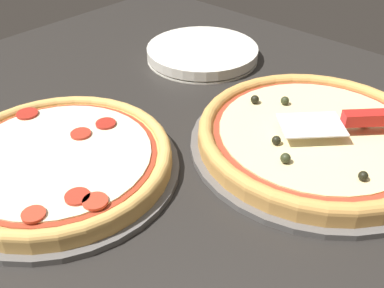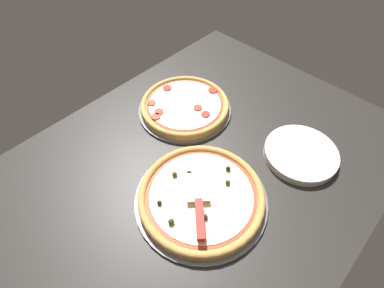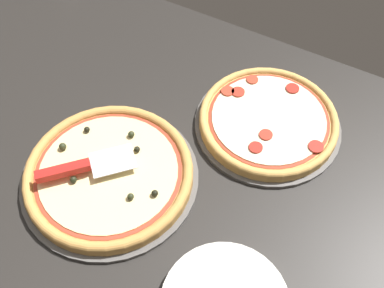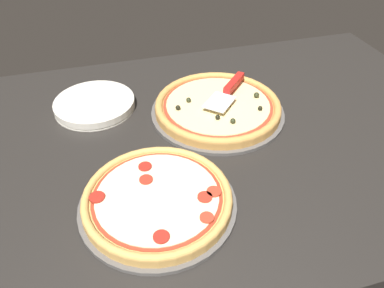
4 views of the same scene
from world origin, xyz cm
name	(u,v)px [view 1 (image 1 of 4)]	position (x,y,z in cm)	size (l,w,h in cm)	color
ground_plane	(268,179)	(0.00, 0.00, -1.80)	(154.50, 104.03, 3.60)	black
pizza_pan_front	(314,145)	(-2.03, -9.80, 0.50)	(40.36, 40.36, 1.00)	#565451
pizza_front	(316,134)	(-2.04, -9.80, 2.62)	(37.94, 37.94, 4.15)	#C68E47
pizza_pan_back	(61,170)	(23.12, 21.69, 0.50)	(36.00, 36.00, 1.00)	#565451
pizza_back	(58,159)	(23.11, 21.69, 2.58)	(33.84, 33.84, 2.99)	tan
serving_spatula	(364,119)	(-7.47, -13.88, 5.94)	(18.10, 18.64, 2.00)	silver
plate_stack	(202,53)	(33.71, -22.86, 1.40)	(24.63, 24.63, 2.80)	silver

